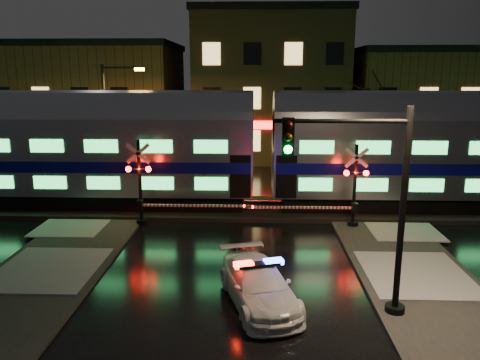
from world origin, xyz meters
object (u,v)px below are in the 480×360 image
at_px(police_car, 259,285).
at_px(traffic_light, 368,209).
at_px(streetlight, 110,120).
at_px(crossing_signal_right, 347,195).
at_px(crossing_signal_left, 148,191).

height_order(police_car, traffic_light, traffic_light).
xyz_separation_m(traffic_light, streetlight, (-11.78, 14.71, 1.07)).
distance_m(crossing_signal_right, crossing_signal_left, 9.10).
bearing_deg(streetlight, crossing_signal_right, -27.70).
bearing_deg(police_car, streetlight, 105.28).
height_order(crossing_signal_right, crossing_signal_left, crossing_signal_left).
distance_m(crossing_signal_right, streetlight, 14.67).
relative_size(police_car, streetlight, 0.62).
distance_m(traffic_light, streetlight, 18.87).
bearing_deg(police_car, traffic_light, -27.68).
relative_size(police_car, crossing_signal_left, 0.82).
distance_m(police_car, streetlight, 16.99).
height_order(police_car, crossing_signal_right, crossing_signal_right).
relative_size(crossing_signal_right, crossing_signal_left, 0.96).
bearing_deg(crossing_signal_left, traffic_light, -44.63).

